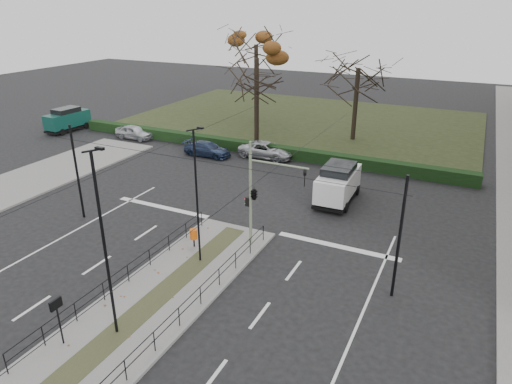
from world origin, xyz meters
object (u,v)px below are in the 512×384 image
bare_tree_center (358,74)px  rust_tree (256,45)px  streetlamp_median_near (105,245)px  green_van (67,119)px  parked_car_fourth (267,150)px  streetlamp_median_far (197,196)px  traffic_light (256,193)px  parked_car_first (134,132)px  parked_car_third (207,149)px  white_van (338,182)px  info_panel (57,309)px  litter_bin (194,234)px  bare_tree_near (257,65)px

bare_tree_center → rust_tree: bearing=168.1°
streetlamp_median_near → green_van: size_ratio=1.62×
parked_car_fourth → streetlamp_median_near: bearing=-169.8°
streetlamp_median_far → green_van: bearing=148.5°
streetlamp_median_far → green_van: size_ratio=1.46×
traffic_light → rust_tree: 29.02m
traffic_light → rust_tree: rust_tree is taller
parked_car_first → bare_tree_center: bearing=-64.7°
green_van → bare_tree_center: 30.05m
streetlamp_median_far → rust_tree: rust_tree is taller
parked_car_first → streetlamp_median_far: bearing=-132.2°
streetlamp_median_near → bare_tree_center: size_ratio=0.88×
parked_car_third → parked_car_fourth: bearing=-69.3°
parked_car_third → streetlamp_median_far: bearing=-150.0°
streetlamp_median_near → parked_car_fourth: bearing=99.9°
bare_tree_center → green_van: bearing=-160.8°
white_van → rust_tree: 24.07m
parked_car_third → bare_tree_center: bare_tree_center is taller
green_van → rust_tree: bearing=37.2°
streetlamp_median_near → parked_car_fourth: streetlamp_median_near is taller
streetlamp_median_near → parked_car_third: (-9.04, 21.81, -3.56)m
info_panel → streetlamp_median_near: bearing=44.7°
parked_car_first → bare_tree_center: 22.45m
parked_car_third → rust_tree: size_ratio=0.39×
streetlamp_median_far → white_van: 11.97m
info_panel → bare_tree_center: size_ratio=0.23×
traffic_light → parked_car_third: size_ratio=1.22×
info_panel → traffic_light: bearing=72.7°
streetlamp_median_near → parked_car_third: streetlamp_median_near is taller
litter_bin → white_van: bearing=62.3°
traffic_light → parked_car_third: traffic_light is taller
rust_tree → bare_tree_near: (3.89, -7.90, -0.98)m
streetlamp_median_far → parked_car_first: streetlamp_median_far is taller
parked_car_third → green_van: green_van is taller
parked_car_first → white_van: 23.42m
parked_car_first → rust_tree: (7.86, 11.59, 7.71)m
streetlamp_median_near → green_van: bearing=139.7°
info_panel → streetlamp_median_near: (1.47, 1.45, 2.42)m
parked_car_first → parked_car_fourth: size_ratio=0.82×
parked_car_third → bare_tree_near: bearing=-24.6°
streetlamp_median_far → white_van: bearing=69.5°
streetlamp_median_near → rust_tree: size_ratio=0.73×
streetlamp_median_far → parked_car_fourth: size_ratio=1.47×
parked_car_third → parked_car_first: bearing=80.6°
traffic_light → bare_tree_near: bearing=115.7°
traffic_light → green_van: size_ratio=1.07×
rust_tree → bare_tree_center: (11.83, -2.49, -1.96)m
traffic_light → green_van: 31.63m
traffic_light → bare_tree_near: 20.19m
streetlamp_median_near → streetlamp_median_far: size_ratio=1.11×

